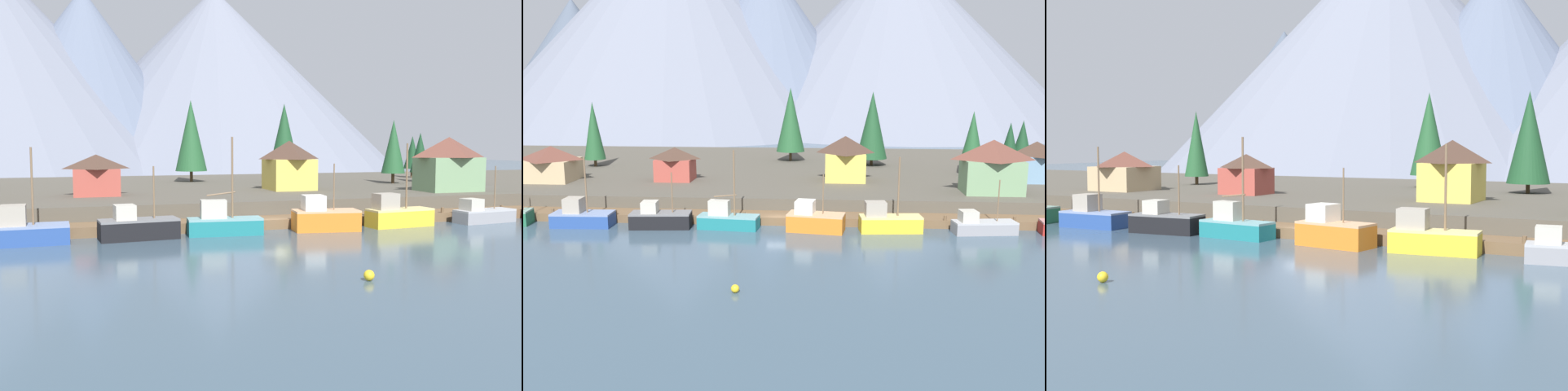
{
  "view_description": "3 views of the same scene",
  "coord_description": "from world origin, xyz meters",
  "views": [
    {
      "loc": [
        -19.05,
        -55.77,
        8.67
      ],
      "look_at": [
        -0.2,
        3.86,
        3.17
      ],
      "focal_mm": 40.34,
      "sensor_mm": 36.0,
      "label": 1
    },
    {
      "loc": [
        6.24,
        -69.48,
        17.6
      ],
      "look_at": [
        0.79,
        1.08,
        3.54
      ],
      "focal_mm": 40.97,
      "sensor_mm": 36.0,
      "label": 2
    },
    {
      "loc": [
        30.77,
        -55.31,
        8.84
      ],
      "look_at": [
        -0.72,
        2.99,
        3.83
      ],
      "focal_mm": 48.27,
      "sensor_mm": 36.0,
      "label": 3
    }
  ],
  "objects": [
    {
      "name": "fishing_boat_orange",
      "position": [
        4.58,
        -2.09,
        1.32
      ],
      "size": [
        6.91,
        3.9,
        6.73
      ],
      "rotation": [
        0.0,
        0.0,
        -0.15
      ],
      "color": "#CC6B1E",
      "rests_on": "ground_plane"
    },
    {
      "name": "conifer_near_right",
      "position": [
        13.54,
        34.7,
        9.49
      ],
      "size": [
        5.31,
        5.31,
        12.75
      ],
      "color": "#4C3823",
      "rests_on": "shoreline_bank"
    },
    {
      "name": "fishing_boat_yellow",
      "position": [
        13.1,
        -1.77,
        1.28
      ],
      "size": [
        7.31,
        3.21,
        8.75
      ],
      "rotation": [
        0.0,
        0.0,
        0.1
      ],
      "color": "gold",
      "rests_on": "ground_plane"
    },
    {
      "name": "house_green",
      "position": [
        27.75,
        10.25,
        6.13
      ],
      "size": [
        7.91,
        5.66,
        7.1
      ],
      "color": "#6B8E66",
      "rests_on": "shoreline_bank"
    },
    {
      "name": "mountain_east_peak",
      "position": [
        -15.97,
        138.42,
        28.52
      ],
      "size": [
        81.82,
        81.82,
        57.05
      ],
      "primitive_type": "cone",
      "color": "slate",
      "rests_on": "ground_plane"
    },
    {
      "name": "dock",
      "position": [
        0.0,
        1.99,
        0.5
      ],
      "size": [
        80.0,
        4.0,
        1.6
      ],
      "color": "brown",
      "rests_on": "ground_plane"
    },
    {
      "name": "conifer_near_left",
      "position": [
        -0.97,
        39.37,
        10.05
      ],
      "size": [
        5.19,
        5.19,
        13.35
      ],
      "color": "#4C3823",
      "rests_on": "shoreline_bank"
    },
    {
      "name": "fishing_boat_blue",
      "position": [
        -23.47,
        -1.86,
        1.18
      ],
      "size": [
        7.21,
        3.39,
        8.42
      ],
      "rotation": [
        0.0,
        0.0,
        0.04
      ],
      "color": "navy",
      "rests_on": "ground_plane"
    },
    {
      "name": "channel_buoy",
      "position": [
        -1.44,
        -22.93,
        0.35
      ],
      "size": [
        0.7,
        0.7,
        0.7
      ],
      "primitive_type": "sphere",
      "color": "gold",
      "rests_on": "ground_plane"
    },
    {
      "name": "house_blue",
      "position": [
        36.5,
        19.85,
        5.54
      ],
      "size": [
        5.49,
        5.39,
        5.94
      ],
      "color": "#6689A8",
      "rests_on": "shoreline_bank"
    },
    {
      "name": "conifer_back_right",
      "position": [
        28.65,
        25.93,
        8.28
      ],
      "size": [
        3.7,
        3.7,
        9.99
      ],
      "color": "#4C3823",
      "rests_on": "shoreline_bank"
    },
    {
      "name": "mountain_far_ridge",
      "position": [
        28.58,
        149.79,
        31.4
      ],
      "size": [
        128.97,
        128.97,
        62.79
      ],
      "primitive_type": "cone",
      "color": "slate",
      "rests_on": "ground_plane"
    },
    {
      "name": "fishing_boat_black",
      "position": [
        -13.86,
        -1.9,
        1.13
      ],
      "size": [
        7.33,
        3.47,
        6.66
      ],
      "rotation": [
        0.0,
        0.0,
        0.09
      ],
      "color": "black",
      "rests_on": "ground_plane"
    },
    {
      "name": "fishing_boat_teal",
      "position": [
        -5.76,
        -1.7,
        1.15
      ],
      "size": [
        7.3,
        3.17,
        9.36
      ],
      "rotation": [
        0.0,
        0.0,
        -0.09
      ],
      "color": "#196B70",
      "rests_on": "ground_plane"
    },
    {
      "name": "shoreline_bank",
      "position": [
        0.0,
        32.0,
        1.25
      ],
      "size": [
        400.0,
        56.0,
        2.5
      ],
      "primitive_type": "cube",
      "color": "#4C473D",
      "rests_on": "ground_plane"
    },
    {
      "name": "ground_plane",
      "position": [
        0.0,
        20.0,
        -0.5
      ],
      "size": [
        400.0,
        400.0,
        1.0
      ],
      "primitive_type": "cube",
      "color": "#384C5B"
    },
    {
      "name": "house_yellow",
      "position": [
        8.56,
        18.83,
        5.89
      ],
      "size": [
        6.16,
        6.52,
        6.63
      ],
      "color": "gold",
      "rests_on": "shoreline_bank"
    },
    {
      "name": "house_red",
      "position": [
        -16.75,
        16.88,
        5.03
      ],
      "size": [
        5.63,
        4.79,
        4.94
      ],
      "color": "#9E4238",
      "rests_on": "shoreline_bank"
    },
    {
      "name": "conifer_mid_left",
      "position": [
        35.15,
        28.51,
        7.28
      ],
      "size": [
        3.21,
        3.21,
        8.07
      ],
      "color": "#4C3823",
      "rests_on": "shoreline_bank"
    },
    {
      "name": "fishing_boat_grey",
      "position": [
        23.78,
        -1.81,
        0.95
      ],
      "size": [
        7.35,
        3.29,
        6.25
      ],
      "rotation": [
        0.0,
        0.0,
        0.13
      ],
      "color": "gray",
      "rests_on": "ground_plane"
    },
    {
      "name": "conifer_back_left",
      "position": [
        40.56,
        39.5,
        7.13
      ],
      "size": [
        3.09,
        3.09,
        7.66
      ],
      "color": "#4C3823",
      "rests_on": "shoreline_bank"
    }
  ]
}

